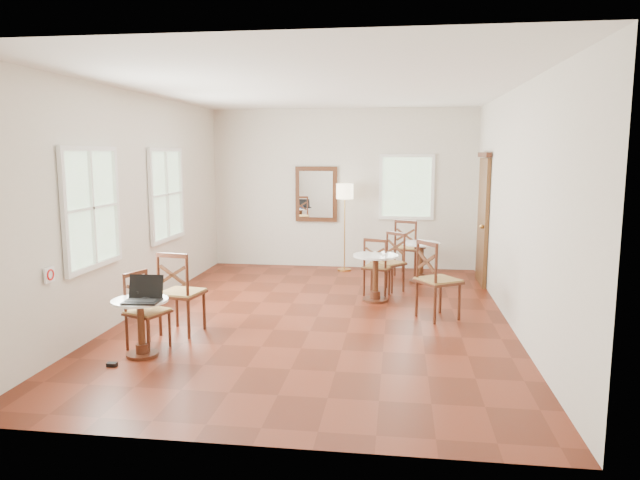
# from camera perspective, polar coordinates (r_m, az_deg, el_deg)

# --- Properties ---
(ground) EXTENTS (7.00, 7.00, 0.00)m
(ground) POSITION_cam_1_polar(r_m,az_deg,el_deg) (7.85, -0.30, -7.56)
(ground) COLOR #602010
(ground) RESTS_ON ground
(room_shell) EXTENTS (5.02, 7.02, 3.01)m
(room_shell) POSITION_cam_1_polar(r_m,az_deg,el_deg) (7.83, -0.47, 6.43)
(room_shell) COLOR beige
(room_shell) RESTS_ON ground
(cafe_table_near) EXTENTS (0.60, 0.60, 0.63)m
(cafe_table_near) POSITION_cam_1_polar(r_m,az_deg,el_deg) (6.58, -17.21, -7.63)
(cafe_table_near) COLOR #482012
(cafe_table_near) RESTS_ON ground
(cafe_table_mid) EXTENTS (0.66, 0.66, 0.70)m
(cafe_table_mid) POSITION_cam_1_polar(r_m,az_deg,el_deg) (8.60, 5.49, -3.20)
(cafe_table_mid) COLOR #482012
(cafe_table_mid) RESTS_ON ground
(cafe_table_back) EXTENTS (0.65, 0.65, 0.68)m
(cafe_table_back) POSITION_cam_1_polar(r_m,az_deg,el_deg) (9.95, 9.86, -1.73)
(cafe_table_back) COLOR #482012
(cafe_table_back) RESTS_ON ground
(chair_near_a) EXTENTS (0.54, 0.54, 1.02)m
(chair_near_a) POSITION_cam_1_polar(r_m,az_deg,el_deg) (7.24, -13.56, -5.05)
(chair_near_a) COLOR #482012
(chair_near_a) RESTS_ON ground
(chair_near_b) EXTENTS (0.52, 0.52, 0.87)m
(chair_near_b) POSITION_cam_1_polar(r_m,az_deg,el_deg) (6.82, -16.75, -6.68)
(chair_near_b) COLOR #482012
(chair_near_b) RESTS_ON ground
(chair_mid_a) EXTENTS (0.52, 0.52, 0.90)m
(chair_mid_a) POSITION_cam_1_polar(r_m,az_deg,el_deg) (8.96, 5.71, -2.62)
(chair_mid_a) COLOR #482012
(chair_mid_a) RESTS_ON ground
(chair_mid_b) EXTENTS (0.67, 0.67, 1.05)m
(chair_mid_b) POSITION_cam_1_polar(r_m,az_deg,el_deg) (7.80, 11.40, -3.87)
(chair_mid_b) COLOR #482012
(chair_mid_b) RESTS_ON ground
(chair_back_a) EXTENTS (0.61, 0.61, 1.01)m
(chair_back_a) POSITION_cam_1_polar(r_m,az_deg,el_deg) (10.47, 8.71, -0.74)
(chair_back_a) COLOR #482012
(chair_back_a) RESTS_ON ground
(chair_back_b) EXTENTS (0.61, 0.61, 0.94)m
(chair_back_b) POSITION_cam_1_polar(r_m,az_deg,el_deg) (9.23, 6.83, -2.20)
(chair_back_b) COLOR #482012
(chair_back_b) RESTS_ON ground
(floor_lamp) EXTENTS (0.31, 0.31, 1.62)m
(floor_lamp) POSITION_cam_1_polar(r_m,az_deg,el_deg) (10.70, 2.46, 4.23)
(floor_lamp) COLOR #BF8C3F
(floor_lamp) RESTS_ON ground
(laptop) EXTENTS (0.39, 0.33, 0.26)m
(laptop) POSITION_cam_1_polar(r_m,az_deg,el_deg) (6.42, -16.95, -5.20)
(laptop) COLOR black
(laptop) RESTS_ON cafe_table_near
(mouse) EXTENTS (0.10, 0.07, 0.04)m
(mouse) POSITION_cam_1_polar(r_m,az_deg,el_deg) (6.45, -16.80, -5.56)
(mouse) COLOR black
(mouse) RESTS_ON cafe_table_near
(navy_mug) EXTENTS (0.12, 0.08, 0.09)m
(navy_mug) POSITION_cam_1_polar(r_m,az_deg,el_deg) (6.60, -16.57, -4.97)
(navy_mug) COLOR #101936
(navy_mug) RESTS_ON cafe_table_near
(water_glass) EXTENTS (0.06, 0.06, 0.09)m
(water_glass) POSITION_cam_1_polar(r_m,az_deg,el_deg) (6.52, -17.39, -5.18)
(water_glass) COLOR white
(water_glass) RESTS_ON cafe_table_near
(power_adapter) EXTENTS (0.10, 0.06, 0.04)m
(power_adapter) POSITION_cam_1_polar(r_m,az_deg,el_deg) (6.48, -19.79, -11.46)
(power_adapter) COLOR black
(power_adapter) RESTS_ON ground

